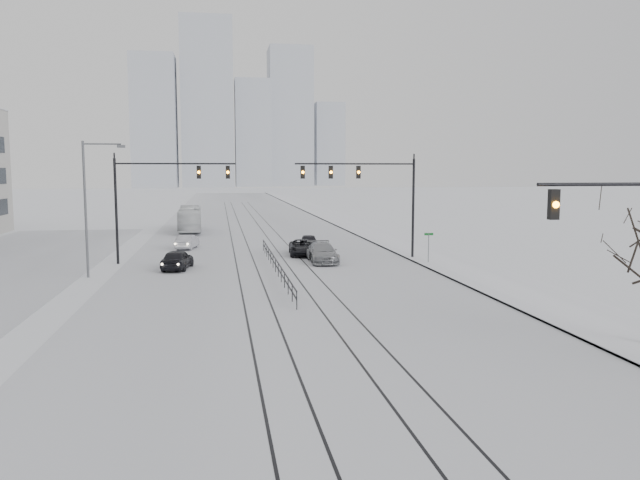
{
  "coord_description": "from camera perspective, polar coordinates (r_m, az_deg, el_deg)",
  "views": [
    {
      "loc": [
        -3.81,
        -12.89,
        7.03
      ],
      "look_at": [
        1.73,
        21.29,
        3.2
      ],
      "focal_mm": 35.0,
      "sensor_mm": 36.0,
      "label": 1
    }
  ],
  "objects": [
    {
      "name": "road",
      "position": [
        73.32,
        -6.19,
        0.78
      ],
      "size": [
        22.0,
        260.0,
        0.02
      ],
      "primitive_type": "cube",
      "color": "silver",
      "rests_on": "ground"
    },
    {
      "name": "sidewalk_east",
      "position": [
        75.24,
        4.13,
        1.0
      ],
      "size": [
        5.0,
        260.0,
        0.16
      ],
      "primitive_type": "cube",
      "color": "white",
      "rests_on": "ground"
    },
    {
      "name": "curb",
      "position": [
        74.71,
        2.3,
        0.96
      ],
      "size": [
        0.1,
        260.0,
        0.12
      ],
      "primitive_type": "cube",
      "color": "gray",
      "rests_on": "ground"
    },
    {
      "name": "tram_rails",
      "position": [
        53.49,
        -5.05,
        -1.24
      ],
      "size": [
        5.3,
        180.0,
        0.01
      ],
      "color": "black",
      "rests_on": "ground"
    },
    {
      "name": "skyline",
      "position": [
        287.62,
        -7.56,
        10.97
      ],
      "size": [
        96.0,
        48.0,
        72.0
      ],
      "color": "#ADB3BD",
      "rests_on": "ground"
    },
    {
      "name": "traffic_mast_ne",
      "position": [
        49.37,
        4.83,
        4.82
      ],
      "size": [
        9.6,
        0.37,
        8.0
      ],
      "color": "black",
      "rests_on": "ground"
    },
    {
      "name": "traffic_mast_nw",
      "position": [
        49.13,
        -14.75,
        4.41
      ],
      "size": [
        9.1,
        0.37,
        8.0
      ],
      "color": "black",
      "rests_on": "ground"
    },
    {
      "name": "street_light_west",
      "position": [
        43.74,
        -20.3,
        3.54
      ],
      "size": [
        2.73,
        0.25,
        9.0
      ],
      "color": "#595B60",
      "rests_on": "ground"
    },
    {
      "name": "median_fence",
      "position": [
        43.55,
        -4.09,
        -2.29
      ],
      "size": [
        0.06,
        24.0,
        1.0
      ],
      "color": "black",
      "rests_on": "ground"
    },
    {
      "name": "street_sign",
      "position": [
        47.83,
        9.9,
        -0.29
      ],
      "size": [
        0.7,
        0.06,
        2.4
      ],
      "color": "#595B60",
      "rests_on": "ground"
    },
    {
      "name": "sedan_sb_inner",
      "position": [
        45.84,
        -12.92,
        -1.76
      ],
      "size": [
        2.4,
        4.47,
        1.44
      ],
      "primitive_type": "imported",
      "rotation": [
        0.0,
        0.0,
        2.97
      ],
      "color": "black",
      "rests_on": "ground"
    },
    {
      "name": "sedan_sb_outer",
      "position": [
        57.76,
        -12.04,
        -0.17
      ],
      "size": [
        2.12,
        4.11,
        1.29
      ],
      "primitive_type": "imported",
      "rotation": [
        0.0,
        0.0,
        2.94
      ],
      "color": "#B5B6BE",
      "rests_on": "ground"
    },
    {
      "name": "sedan_nb_front",
      "position": [
        52.24,
        -1.62,
        -0.7
      ],
      "size": [
        2.52,
        4.83,
        1.3
      ],
      "primitive_type": "imported",
      "rotation": [
        0.0,
        0.0,
        -0.08
      ],
      "color": "black",
      "rests_on": "ground"
    },
    {
      "name": "sedan_nb_right",
      "position": [
        48.12,
        0.23,
        -1.19
      ],
      "size": [
        2.18,
        5.18,
        1.49
      ],
      "primitive_type": "imported",
      "rotation": [
        0.0,
        0.0,
        -0.02
      ],
      "color": "gray",
      "rests_on": "ground"
    },
    {
      "name": "sedan_nb_far",
      "position": [
        55.8,
        -1.05,
        -0.23
      ],
      "size": [
        2.16,
        4.16,
        1.35
      ],
      "primitive_type": "imported",
      "rotation": [
        0.0,
        0.0,
        -0.15
      ],
      "color": "black",
      "rests_on": "ground"
    },
    {
      "name": "box_truck",
      "position": [
        73.79,
        -11.81,
        1.87
      ],
      "size": [
        2.77,
        10.71,
        2.96
      ],
      "primitive_type": "imported",
      "rotation": [
        0.0,
        0.0,
        3.17
      ],
      "color": "silver",
      "rests_on": "ground"
    }
  ]
}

